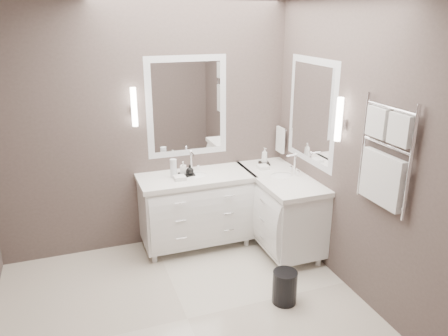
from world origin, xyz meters
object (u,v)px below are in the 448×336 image
object	(u,v)px
vanity_back	(196,206)
towel_ladder	(384,161)
vanity_right	(280,206)
waste_bin	(285,287)

from	to	relation	value
vanity_back	towel_ladder	bearing A→B (deg)	-55.90
vanity_right	towel_ladder	bearing A→B (deg)	-80.16
vanity_right	waste_bin	world-z (taller)	vanity_right
vanity_back	waste_bin	size ratio (longest dim) A/B	3.96
towel_ladder	vanity_right	bearing A→B (deg)	99.84
vanity_right	towel_ladder	size ratio (longest dim) A/B	1.38
vanity_right	towel_ladder	distance (m)	1.60
vanity_back	towel_ladder	distance (m)	2.16
vanity_back	towel_ladder	world-z (taller)	towel_ladder
waste_bin	towel_ladder	bearing A→B (deg)	-26.97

